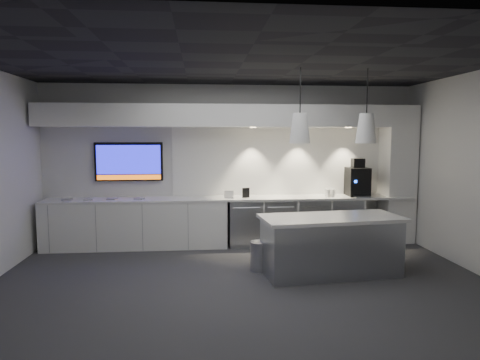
{
  "coord_description": "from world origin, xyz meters",
  "views": [
    {
      "loc": [
        -0.56,
        -5.67,
        2.05
      ],
      "look_at": [
        0.06,
        1.1,
        1.34
      ],
      "focal_mm": 32.0,
      "sensor_mm": 36.0,
      "label": 1
    }
  ],
  "objects": [
    {
      "name": "island",
      "position": [
        1.33,
        0.35,
        0.44
      ],
      "size": [
        2.13,
        1.1,
        0.87
      ],
      "rotation": [
        0.0,
        0.0,
        0.11
      ],
      "color": "#979A9F",
      "rests_on": "floor"
    },
    {
      "name": "wall_back",
      "position": [
        0.0,
        2.5,
        1.5
      ],
      "size": [
        7.0,
        0.0,
        7.0
      ],
      "primitive_type": "plane",
      "rotation": [
        1.57,
        0.0,
        0.0
      ],
      "color": "silver",
      "rests_on": "floor"
    },
    {
      "name": "fridge_unit_d",
      "position": [
        2.14,
        2.17,
        0.42
      ],
      "size": [
        0.6,
        0.61,
        0.85
      ],
      "primitive_type": "cube",
      "color": "#979A9F",
      "rests_on": "floor"
    },
    {
      "name": "cup_cluster",
      "position": [
        1.85,
        2.11,
        0.97
      ],
      "size": [
        0.17,
        0.17,
        0.14
      ],
      "primitive_type": null,
      "color": "silver",
      "rests_on": "back_counter"
    },
    {
      "name": "sign_black",
      "position": [
        0.26,
        2.13,
        0.99
      ],
      "size": [
        0.14,
        0.06,
        0.18
      ],
      "primitive_type": "cube",
      "rotation": [
        0.0,
        0.0,
        0.31
      ],
      "color": "black",
      "rests_on": "back_counter"
    },
    {
      "name": "fridge_unit_c",
      "position": [
        1.51,
        2.17,
        0.42
      ],
      "size": [
        0.6,
        0.61,
        0.85
      ],
      "primitive_type": "cube",
      "color": "#979A9F",
      "rests_on": "floor"
    },
    {
      "name": "coffee_machine",
      "position": [
        2.41,
        2.2,
        1.19
      ],
      "size": [
        0.41,
        0.57,
        0.71
      ],
      "rotation": [
        0.0,
        0.0,
        -0.04
      ],
      "color": "black",
      "rests_on": "back_counter"
    },
    {
      "name": "floor",
      "position": [
        0.0,
        0.0,
        0.0
      ],
      "size": [
        7.0,
        7.0,
        0.0
      ],
      "primitive_type": "plane",
      "color": "#323134",
      "rests_on": "ground"
    },
    {
      "name": "tray_c",
      "position": [
        -2.17,
        2.11,
        0.91
      ],
      "size": [
        0.18,
        0.18,
        0.02
      ],
      "primitive_type": "cube",
      "rotation": [
        0.0,
        0.0,
        -0.13
      ],
      "color": "gray",
      "rests_on": "back_counter"
    },
    {
      "name": "pendant_left",
      "position": [
        0.85,
        0.35,
        2.15
      ],
      "size": [
        0.3,
        0.3,
        1.13
      ],
      "color": "white",
      "rests_on": "ceiling"
    },
    {
      "name": "wall_front",
      "position": [
        0.0,
        -2.5,
        1.5
      ],
      "size": [
        7.0,
        0.0,
        7.0
      ],
      "primitive_type": "plane",
      "rotation": [
        -1.57,
        0.0,
        0.0
      ],
      "color": "silver",
      "rests_on": "floor"
    },
    {
      "name": "soffit",
      "position": [
        0.0,
        2.2,
        2.4
      ],
      "size": [
        6.9,
        0.6,
        0.4
      ],
      "primitive_type": "cube",
      "color": "white",
      "rests_on": "wall_back"
    },
    {
      "name": "ceiling",
      "position": [
        0.0,
        0.0,
        3.0
      ],
      "size": [
        7.0,
        7.0,
        0.0
      ],
      "primitive_type": "plane",
      "rotation": [
        3.14,
        0.0,
        0.0
      ],
      "color": "black",
      "rests_on": "wall_back"
    },
    {
      "name": "left_base_cabinets",
      "position": [
        -1.75,
        2.17,
        0.43
      ],
      "size": [
        3.3,
        0.63,
        0.86
      ],
      "primitive_type": "cube",
      "color": "white",
      "rests_on": "floor"
    },
    {
      "name": "fridge_unit_b",
      "position": [
        0.88,
        2.17,
        0.42
      ],
      "size": [
        0.6,
        0.61,
        0.85
      ],
      "primitive_type": "cube",
      "color": "#979A9F",
      "rests_on": "floor"
    },
    {
      "name": "tray_a",
      "position": [
        -2.94,
        2.11,
        0.91
      ],
      "size": [
        0.16,
        0.16,
        0.02
      ],
      "primitive_type": "cube",
      "rotation": [
        0.0,
        0.0,
        0.01
      ],
      "color": "gray",
      "rests_on": "back_counter"
    },
    {
      "name": "tray_b",
      "position": [
        -2.58,
        2.09,
        0.91
      ],
      "size": [
        0.19,
        0.19,
        0.02
      ],
      "primitive_type": "cube",
      "rotation": [
        0.0,
        0.0,
        0.23
      ],
      "color": "gray",
      "rests_on": "back_counter"
    },
    {
      "name": "column",
      "position": [
        3.2,
        2.2,
        1.3
      ],
      "size": [
        0.55,
        0.55,
        2.6
      ],
      "primitive_type": "cube",
      "color": "white",
      "rests_on": "floor"
    },
    {
      "name": "bin",
      "position": [
        0.33,
        0.62,
        0.22
      ],
      "size": [
        0.39,
        0.39,
        0.44
      ],
      "primitive_type": "cylinder",
      "rotation": [
        0.0,
        0.0,
        -0.26
      ],
      "color": "#979A9F",
      "rests_on": "floor"
    },
    {
      "name": "pendant_right",
      "position": [
        1.82,
        0.35,
        2.15
      ],
      "size": [
        0.3,
        0.3,
        1.13
      ],
      "color": "white",
      "rests_on": "ceiling"
    },
    {
      "name": "wall_tv",
      "position": [
        -1.9,
        2.45,
        1.56
      ],
      "size": [
        1.25,
        0.07,
        0.72
      ],
      "color": "black",
      "rests_on": "wall_back"
    },
    {
      "name": "sign_white",
      "position": [
        -0.05,
        2.09,
        0.97
      ],
      "size": [
        0.18,
        0.06,
        0.14
      ],
      "primitive_type": "cube",
      "rotation": [
        0.0,
        0.0,
        -0.25
      ],
      "color": "white",
      "rests_on": "back_counter"
    },
    {
      "name": "tray_d",
      "position": [
        -1.68,
        2.11,
        0.91
      ],
      "size": [
        0.19,
        0.19,
        0.02
      ],
      "primitive_type": "cube",
      "rotation": [
        0.0,
        0.0,
        -0.22
      ],
      "color": "gray",
      "rests_on": "back_counter"
    },
    {
      "name": "back_counter",
      "position": [
        0.0,
        2.17,
        0.88
      ],
      "size": [
        6.8,
        0.65,
        0.04
      ],
      "primitive_type": "cube",
      "color": "white",
      "rests_on": "left_base_cabinets"
    },
    {
      "name": "backsplash",
      "position": [
        1.2,
        2.48,
        1.55
      ],
      "size": [
        4.6,
        0.03,
        1.3
      ],
      "primitive_type": "cube",
      "color": "white",
      "rests_on": "wall_back"
    },
    {
      "name": "fridge_unit_a",
      "position": [
        0.25,
        2.17,
        0.42
      ],
      "size": [
        0.6,
        0.61,
        0.85
      ],
      "primitive_type": "cube",
      "color": "#979A9F",
      "rests_on": "floor"
    }
  ]
}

